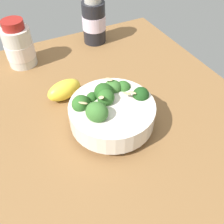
{
  "coord_description": "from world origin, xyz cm",
  "views": [
    {
      "loc": [
        -12.95,
        -36.68,
        39.78
      ],
      "look_at": [
        2.79,
        -5.22,
        4.0
      ],
      "focal_mm": 40.06,
      "sensor_mm": 36.0,
      "label": 1
    }
  ],
  "objects": [
    {
      "name": "lemon_wedge",
      "position": [
        -3.12,
        7.62,
        2.28
      ],
      "size": [
        9.02,
        5.81,
        4.56
      ],
      "primitive_type": "ellipsoid",
      "rotation": [
        0.0,
        0.0,
        3.35
      ],
      "color": "yellow",
      "rests_on": "ground_plane"
    },
    {
      "name": "ground_plane",
      "position": [
        0.0,
        0.0,
        -2.08
      ],
      "size": [
        71.29,
        71.29,
        4.15
      ],
      "primitive_type": "cube",
      "color": "brown"
    },
    {
      "name": "bottle_tall",
      "position": [
        -8.75,
        26.09,
        5.37
      ],
      "size": [
        7.52,
        7.52,
        12.38
      ],
      "color": "beige",
      "rests_on": "ground_plane"
    },
    {
      "name": "bowl_of_broccoli",
      "position": [
        2.74,
        -4.9,
        4.13
      ],
      "size": [
        17.48,
        17.26,
        9.72
      ],
      "color": "silver",
      "rests_on": "ground_plane"
    },
    {
      "name": "bottle_short",
      "position": [
        13.67,
        28.35,
        6.48
      ],
      "size": [
        6.85,
        6.85,
        14.16
      ],
      "color": "black",
      "rests_on": "ground_plane"
    }
  ]
}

